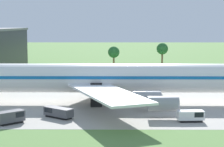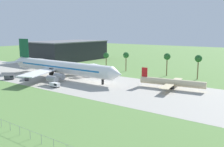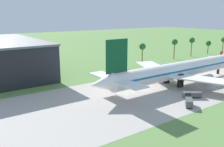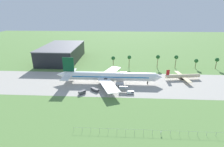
{
  "view_description": "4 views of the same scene",
  "coord_description": "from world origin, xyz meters",
  "px_view_note": "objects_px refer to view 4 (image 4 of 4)",
  "views": [
    {
      "loc": [
        -25.65,
        -87.53,
        17.41
      ],
      "look_at": [
        -26.43,
        0.28,
        6.67
      ],
      "focal_mm": 65.0,
      "sensor_mm": 36.0,
      "label": 1
    },
    {
      "loc": [
        70.62,
        -87.05,
        24.42
      ],
      "look_at": [
        6.54,
        0.28,
        5.67
      ],
      "focal_mm": 40.0,
      "sensor_mm": 36.0,
      "label": 2
    },
    {
      "loc": [
        -104.47,
        -62.19,
        27.44
      ],
      "look_at": [
        -59.4,
        0.28,
        8.84
      ],
      "focal_mm": 40.0,
      "sensor_mm": 36.0,
      "label": 3
    },
    {
      "loc": [
        -18.72,
        -120.06,
        53.77
      ],
      "look_at": [
        -25.55,
        5.0,
        6.0
      ],
      "focal_mm": 28.0,
      "sensor_mm": 36.0,
      "label": 4
    }
  ],
  "objects_px": {
    "catering_van": "(131,92)",
    "no_stopping_sign": "(161,133)",
    "fuel_truck": "(82,92)",
    "jet_airliner": "(109,76)",
    "baggage_tug": "(95,90)",
    "regional_aircraft": "(182,76)",
    "terminal_building": "(62,53)"
  },
  "relations": [
    {
      "from": "catering_van",
      "to": "no_stopping_sign",
      "type": "height_order",
      "value": "catering_van"
    },
    {
      "from": "fuel_truck",
      "to": "catering_van",
      "type": "relative_size",
      "value": 1.01
    },
    {
      "from": "jet_airliner",
      "to": "baggage_tug",
      "type": "height_order",
      "value": "jet_airliner"
    },
    {
      "from": "regional_aircraft",
      "to": "baggage_tug",
      "type": "bearing_deg",
      "value": -159.85
    },
    {
      "from": "catering_van",
      "to": "terminal_building",
      "type": "xyz_separation_m",
      "value": [
        -70.18,
        75.51,
        6.81
      ]
    },
    {
      "from": "jet_airliner",
      "to": "terminal_building",
      "type": "distance_m",
      "value": 80.26
    },
    {
      "from": "catering_van",
      "to": "terminal_building",
      "type": "distance_m",
      "value": 103.31
    },
    {
      "from": "regional_aircraft",
      "to": "catering_van",
      "type": "relative_size",
      "value": 5.75
    },
    {
      "from": "jet_airliner",
      "to": "catering_van",
      "type": "height_order",
      "value": "jet_airliner"
    },
    {
      "from": "baggage_tug",
      "to": "no_stopping_sign",
      "type": "relative_size",
      "value": 3.56
    },
    {
      "from": "fuel_truck",
      "to": "catering_van",
      "type": "height_order",
      "value": "fuel_truck"
    },
    {
      "from": "catering_van",
      "to": "terminal_building",
      "type": "height_order",
      "value": "terminal_building"
    },
    {
      "from": "baggage_tug",
      "to": "regional_aircraft",
      "type": "bearing_deg",
      "value": 20.15
    },
    {
      "from": "regional_aircraft",
      "to": "no_stopping_sign",
      "type": "relative_size",
      "value": 16.45
    },
    {
      "from": "regional_aircraft",
      "to": "no_stopping_sign",
      "type": "distance_m",
      "value": 72.9
    },
    {
      "from": "jet_airliner",
      "to": "regional_aircraft",
      "type": "bearing_deg",
      "value": 10.5
    },
    {
      "from": "jet_airliner",
      "to": "fuel_truck",
      "type": "relative_size",
      "value": 16.25
    },
    {
      "from": "no_stopping_sign",
      "to": "fuel_truck",
      "type": "bearing_deg",
      "value": 139.51
    },
    {
      "from": "no_stopping_sign",
      "to": "regional_aircraft",
      "type": "bearing_deg",
      "value": 65.43
    },
    {
      "from": "fuel_truck",
      "to": "no_stopping_sign",
      "type": "relative_size",
      "value": 2.89
    },
    {
      "from": "no_stopping_sign",
      "to": "terminal_building",
      "type": "height_order",
      "value": "terminal_building"
    },
    {
      "from": "fuel_truck",
      "to": "terminal_building",
      "type": "xyz_separation_m",
      "value": [
        -38.28,
        77.24,
        6.68
      ]
    },
    {
      "from": "baggage_tug",
      "to": "catering_van",
      "type": "bearing_deg",
      "value": -6.77
    },
    {
      "from": "regional_aircraft",
      "to": "baggage_tug",
      "type": "distance_m",
      "value": 70.85
    },
    {
      "from": "baggage_tug",
      "to": "terminal_building",
      "type": "height_order",
      "value": "terminal_building"
    },
    {
      "from": "jet_airliner",
      "to": "terminal_building",
      "type": "relative_size",
      "value": 1.29
    },
    {
      "from": "catering_van",
      "to": "terminal_building",
      "type": "bearing_deg",
      "value": 132.9
    },
    {
      "from": "catering_van",
      "to": "fuel_truck",
      "type": "bearing_deg",
      "value": -176.9
    },
    {
      "from": "fuel_truck",
      "to": "regional_aircraft",
      "type": "bearing_deg",
      "value": 21.44
    },
    {
      "from": "fuel_truck",
      "to": "no_stopping_sign",
      "type": "height_order",
      "value": "fuel_truck"
    },
    {
      "from": "jet_airliner",
      "to": "regional_aircraft",
      "type": "xyz_separation_m",
      "value": [
        57.73,
        10.69,
        -2.9
      ]
    },
    {
      "from": "jet_airliner",
      "to": "no_stopping_sign",
      "type": "xyz_separation_m",
      "value": [
        27.42,
        -55.59,
        -4.57
      ]
    }
  ]
}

